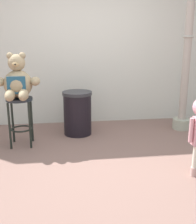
% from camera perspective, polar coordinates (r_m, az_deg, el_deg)
% --- Properties ---
extents(ground_plane, '(24.00, 24.00, 0.00)m').
position_cam_1_polar(ground_plane, '(3.63, 0.18, -10.48)').
color(ground_plane, '#7E5E55').
extents(building_wall, '(6.33, 0.30, 3.51)m').
position_cam_1_polar(building_wall, '(5.27, -2.92, 17.11)').
color(building_wall, silver).
rests_on(building_wall, ground_plane).
extents(bar_stool_with_teddy, '(0.37, 0.37, 0.72)m').
position_cam_1_polar(bar_stool_with_teddy, '(4.22, -15.50, 0.04)').
color(bar_stool_with_teddy, '#23282F').
rests_on(bar_stool_with_teddy, ground_plane).
extents(teddy_bear, '(0.62, 0.56, 0.64)m').
position_cam_1_polar(teddy_bear, '(4.10, -15.99, 5.86)').
color(teddy_bear, tan).
rests_on(teddy_bear, bar_stool_with_teddy).
extents(trash_bin, '(0.48, 0.48, 0.71)m').
position_cam_1_polar(trash_bin, '(4.60, -4.18, -0.18)').
color(trash_bin, black).
rests_on(trash_bin, ground_plane).
extents(lamppost, '(0.30, 0.30, 2.69)m').
position_cam_1_polar(lamppost, '(4.94, 17.38, 8.49)').
color(lamppost, '#A6A794').
rests_on(lamppost, ground_plane).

